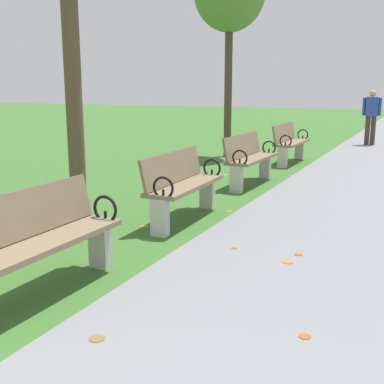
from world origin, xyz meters
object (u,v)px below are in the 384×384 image
(park_bench_3, at_px, (182,184))
(pedestrian_walking, at_px, (371,114))
(park_bench_4, at_px, (249,158))
(park_bench_5, at_px, (290,142))
(park_bench_2, at_px, (40,240))

(park_bench_3, bearing_deg, pedestrian_walking, 82.61)
(park_bench_3, relative_size, park_bench_4, 1.00)
(park_bench_3, distance_m, pedestrian_walking, 10.00)
(park_bench_3, xyz_separation_m, park_bench_4, (-0.00, 2.66, 0.00))
(park_bench_4, distance_m, pedestrian_walking, 7.37)
(park_bench_4, bearing_deg, park_bench_5, 90.00)
(park_bench_2, bearing_deg, park_bench_3, 90.00)
(park_bench_3, height_order, pedestrian_walking, pedestrian_walking)
(park_bench_4, height_order, pedestrian_walking, pedestrian_walking)
(park_bench_3, distance_m, park_bench_5, 5.47)
(park_bench_2, height_order, park_bench_4, same)
(park_bench_3, xyz_separation_m, park_bench_5, (-0.00, 5.47, 0.00))
(park_bench_5, bearing_deg, park_bench_2, -90.00)
(park_bench_4, relative_size, pedestrian_walking, 0.99)
(park_bench_2, relative_size, park_bench_5, 1.00)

